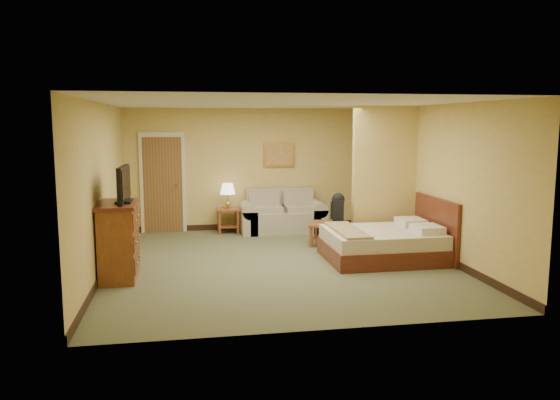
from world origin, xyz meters
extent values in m
plane|color=#555839|center=(0.00, 0.00, 0.00)|extent=(6.00, 6.00, 0.00)
plane|color=white|center=(0.00, 0.00, 2.60)|extent=(6.00, 6.00, 0.00)
cube|color=tan|center=(0.00, 3.00, 1.30)|extent=(5.50, 0.02, 2.60)
cube|color=tan|center=(-2.75, 0.00, 1.30)|extent=(0.02, 6.00, 2.60)
cube|color=tan|center=(2.75, 0.00, 1.30)|extent=(0.02, 6.00, 2.60)
cube|color=tan|center=(2.15, 0.93, 1.30)|extent=(1.20, 0.15, 2.60)
cube|color=beige|center=(-1.95, 2.97, 1.05)|extent=(0.94, 0.06, 2.10)
cube|color=brown|center=(-1.95, 2.96, 1.00)|extent=(0.80, 0.04, 2.00)
cylinder|color=#B69042|center=(-1.65, 2.90, 1.00)|extent=(0.04, 0.12, 0.04)
cube|color=black|center=(0.00, 2.99, 0.06)|extent=(5.50, 0.02, 0.12)
cube|color=tan|center=(0.53, 2.52, 0.22)|extent=(1.47, 0.79, 0.44)
cube|color=tan|center=(0.53, 2.87, 0.67)|extent=(1.47, 0.19, 0.46)
cube|color=tan|center=(-0.21, 2.52, 0.25)|extent=(0.32, 0.79, 0.49)
cube|color=tan|center=(1.27, 2.52, 0.25)|extent=(0.32, 0.79, 0.49)
cube|color=brown|center=(-0.62, 2.65, 0.50)|extent=(0.47, 0.47, 0.04)
cube|color=brown|center=(-0.62, 2.65, 0.14)|extent=(0.39, 0.39, 0.03)
cube|color=brown|center=(-0.81, 2.46, 0.24)|extent=(0.05, 0.05, 0.48)
cube|color=brown|center=(-0.43, 2.46, 0.24)|extent=(0.05, 0.05, 0.48)
cube|color=brown|center=(-0.81, 2.84, 0.24)|extent=(0.05, 0.05, 0.48)
cube|color=brown|center=(-0.43, 2.84, 0.24)|extent=(0.05, 0.05, 0.48)
cylinder|color=#B69042|center=(-0.62, 2.65, 0.53)|extent=(0.16, 0.16, 0.04)
cylinder|color=#B69042|center=(-0.62, 2.65, 0.74)|extent=(0.02, 0.02, 0.26)
cone|color=white|center=(-0.62, 2.65, 0.93)|extent=(0.32, 0.32, 0.22)
cube|color=brown|center=(1.15, 1.15, 0.40)|extent=(0.85, 0.85, 0.04)
cube|color=brown|center=(1.15, 1.15, 0.14)|extent=(0.73, 0.73, 0.03)
cube|color=brown|center=(0.87, 0.87, 0.19)|extent=(0.05, 0.05, 0.39)
cube|color=brown|center=(1.43, 1.43, 0.19)|extent=(0.05, 0.05, 0.39)
cube|color=#B78E3F|center=(0.53, 2.98, 1.60)|extent=(0.68, 0.03, 0.53)
cube|color=#AA6934|center=(0.53, 2.96, 1.60)|extent=(0.57, 0.02, 0.42)
cube|color=brown|center=(-2.48, -0.48, 0.54)|extent=(0.50, 0.99, 1.08)
cube|color=#4E1D12|center=(-2.48, -0.48, 1.11)|extent=(0.56, 1.06, 0.05)
cube|color=black|center=(-2.38, -0.48, 1.15)|extent=(0.23, 0.39, 0.03)
cube|color=black|center=(-2.38, -0.48, 1.41)|extent=(0.10, 0.88, 0.52)
cube|color=#4E1D12|center=(1.75, -0.10, 0.14)|extent=(1.88, 1.50, 0.28)
cube|color=beige|center=(1.75, -0.10, 0.39)|extent=(1.82, 1.45, 0.23)
cube|color=#4E1D12|center=(2.71, -0.10, 0.52)|extent=(0.06, 1.60, 1.03)
cube|color=silver|center=(2.40, -0.43, 0.56)|extent=(0.42, 0.52, 0.13)
cube|color=silver|center=(2.40, 0.23, 0.56)|extent=(0.42, 0.52, 0.13)
cube|color=olive|center=(1.14, -0.10, 0.53)|extent=(0.42, 1.41, 0.05)
cube|color=black|center=(1.26, 0.89, 0.71)|extent=(0.26, 0.34, 0.40)
sphere|color=black|center=(1.26, 0.89, 0.90)|extent=(0.24, 0.24, 0.24)
camera|label=1|loc=(-1.49, -8.65, 2.29)|focal=35.00mm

